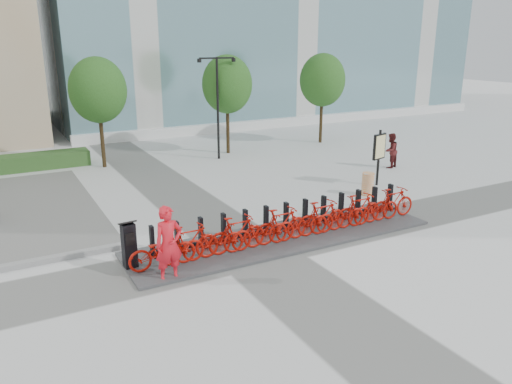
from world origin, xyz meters
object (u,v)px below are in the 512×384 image
bike_0 (162,250)px  map_sign (379,149)px  pedestrian (391,151)px  construction_barrel (368,184)px  kiosk (129,244)px  worker_red (169,244)px

bike_0 → map_sign: (10.38, 3.50, 0.97)m
pedestrian → construction_barrel: pedestrian is taller
bike_0 → map_sign: map_sign is taller
kiosk → map_sign: bearing=10.1°
construction_barrel → map_sign: size_ratio=0.38×
pedestrian → construction_barrel: bearing=17.4°
bike_0 → pedestrian: bearing=-67.0°
bike_0 → construction_barrel: (9.10, 2.62, -0.11)m
construction_barrel → map_sign: 1.90m
kiosk → construction_barrel: bearing=7.2°
bike_0 → worker_red: worker_red is taller
worker_red → pedestrian: (12.95, 6.15, -0.16)m
worker_red → bike_0: bearing=84.0°
bike_0 → kiosk: 0.88m
kiosk → map_sign: map_sign is taller
kiosk → worker_red: size_ratio=0.67×
bike_0 → pedestrian: pedestrian is taller
kiosk → pedestrian: (13.66, 5.06, 0.11)m
pedestrian → kiosk: bearing=0.6°
pedestrian → worker_red: bearing=5.7°
bike_0 → map_sign: size_ratio=0.78×
map_sign → bike_0: bearing=-177.0°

